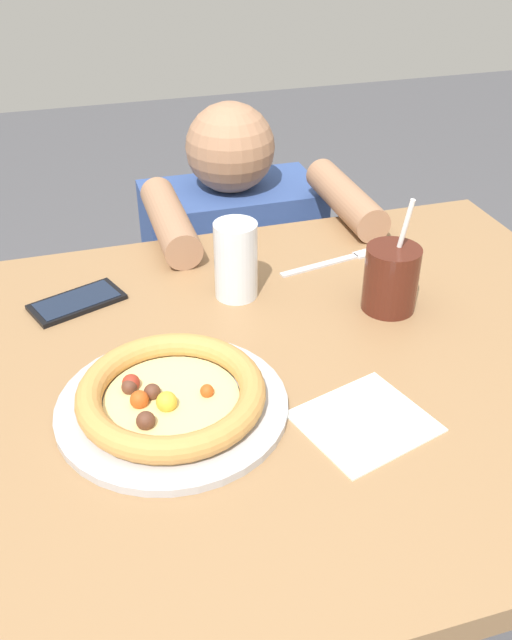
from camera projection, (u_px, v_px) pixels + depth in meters
name	position (u px, v px, depth m)	size (l,w,h in m)	color
dining_table	(279.00, 423.00, 1.08)	(1.16, 0.89, 0.75)	#936D47
pizza_near	(171.00, 398.00, 0.92)	(0.31, 0.31, 0.05)	#B7B7BC
drink_cup_colored	(391.00, 278.00, 1.12)	(0.09, 0.09, 0.19)	#4C1E14
water_cup_clear	(236.00, 259.00, 1.14)	(0.07, 0.07, 0.13)	silver
paper_napkin	(364.00, 422.00, 0.91)	(0.16, 0.14, 0.00)	white
fork	(335.00, 261.00, 1.27)	(0.20, 0.06, 0.00)	silver
cell_phone	(77.00, 302.00, 1.15)	(0.17, 0.12, 0.01)	black
diner_seated	(234.00, 308.00, 1.77)	(0.44, 0.53, 0.93)	#333847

